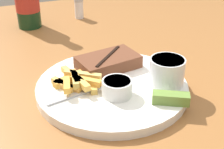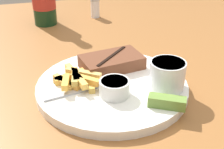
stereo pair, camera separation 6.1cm
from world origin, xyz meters
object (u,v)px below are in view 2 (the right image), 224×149
(coleslaw_cup, at_px, (167,73))
(pickle_spear, at_px, (167,102))
(dinner_plate, at_px, (112,87))
(fork_utensil, at_px, (74,92))
(steak_portion, at_px, (112,62))
(salt_shaker, at_px, (95,7))
(dipping_sauce_cup, at_px, (114,87))

(coleslaw_cup, height_order, pickle_spear, coleslaw_cup)
(dinner_plate, height_order, fork_utensil, fork_utensil)
(steak_portion, relative_size, salt_shaker, 2.16)
(dipping_sauce_cup, relative_size, salt_shaker, 0.88)
(fork_utensil, bearing_deg, dinner_plate, 0.00)
(steak_portion, xyz_separation_m, fork_utensil, (-0.09, -0.08, -0.01))
(dinner_plate, relative_size, coleslaw_cup, 4.42)
(dipping_sauce_cup, xyz_separation_m, salt_shaker, (0.07, 0.50, -0.00))
(dipping_sauce_cup, distance_m, fork_utensil, 0.08)
(fork_utensil, bearing_deg, dipping_sauce_cup, -32.07)
(dinner_plate, height_order, dipping_sauce_cup, dipping_sauce_cup)
(steak_portion, bearing_deg, dinner_plate, -104.55)
(dinner_plate, bearing_deg, salt_shaker, 81.69)
(fork_utensil, distance_m, salt_shaker, 0.49)
(dinner_plate, relative_size, salt_shaker, 4.64)
(coleslaw_cup, relative_size, salt_shaker, 1.05)
(dinner_plate, relative_size, dipping_sauce_cup, 5.30)
(salt_shaker, bearing_deg, pickle_spear, -89.40)
(steak_portion, distance_m, salt_shaker, 0.39)
(coleslaw_cup, xyz_separation_m, salt_shaker, (-0.03, 0.50, -0.02))
(steak_portion, xyz_separation_m, dipping_sauce_cup, (-0.02, -0.11, 0.00))
(dinner_plate, xyz_separation_m, dipping_sauce_cup, (-0.01, -0.04, 0.03))
(steak_portion, relative_size, fork_utensil, 1.05)
(steak_portion, height_order, coleslaw_cup, coleslaw_cup)
(pickle_spear, xyz_separation_m, fork_utensil, (-0.15, 0.09, -0.01))
(dipping_sauce_cup, height_order, fork_utensil, dipping_sauce_cup)
(coleslaw_cup, bearing_deg, dipping_sauce_cup, 179.98)
(dinner_plate, height_order, steak_portion, steak_portion)
(dipping_sauce_cup, xyz_separation_m, fork_utensil, (-0.07, 0.03, -0.02))
(steak_portion, xyz_separation_m, coleslaw_cup, (0.08, -0.11, 0.02))
(fork_utensil, relative_size, salt_shaker, 2.06)
(steak_portion, distance_m, dipping_sauce_cup, 0.11)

